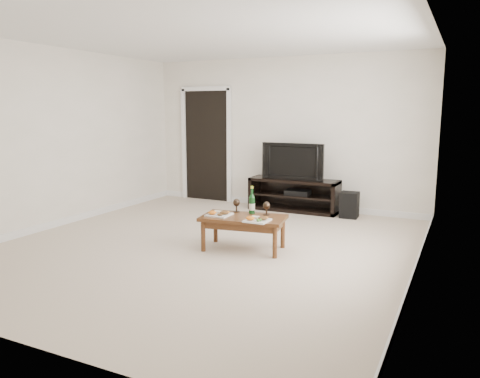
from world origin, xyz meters
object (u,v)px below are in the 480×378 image
at_px(media_console, 294,195).
at_px(television, 295,161).
at_px(subwoofer, 349,205).
at_px(coffee_table, 243,233).

height_order(media_console, television, television).
relative_size(television, subwoofer, 2.59).
bearing_deg(television, subwoofer, -4.96).
bearing_deg(subwoofer, television, 172.44).
bearing_deg(media_console, television, 180.00).
xyz_separation_m(media_console, television, (-0.00, 0.00, 0.58)).
bearing_deg(television, media_console, 0.30).
height_order(television, coffee_table, television).
bearing_deg(coffee_table, media_console, 94.60).
xyz_separation_m(subwoofer, coffee_table, (-0.78, -2.30, 0.00)).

